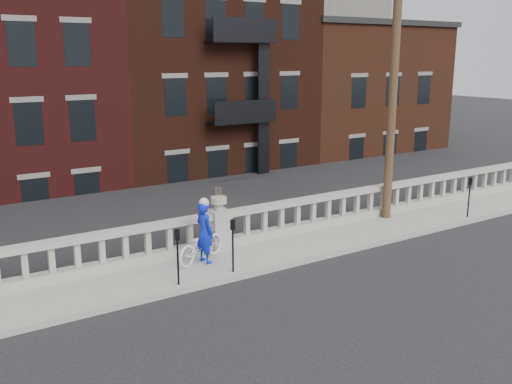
# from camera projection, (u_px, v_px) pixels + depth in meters

# --- Properties ---
(ground) EXTENTS (120.00, 120.00, 0.00)m
(ground) POSITION_uv_depth(u_px,v_px,m) (305.00, 302.00, 12.89)
(ground) COLOR black
(ground) RESTS_ON ground
(sidewalk) EXTENTS (32.00, 2.20, 0.15)m
(sidewalk) POSITION_uv_depth(u_px,v_px,m) (237.00, 260.00, 15.32)
(sidewalk) COLOR gray
(sidewalk) RESTS_ON ground
(balustrade) EXTENTS (28.00, 0.34, 1.03)m
(balustrade) POSITION_uv_depth(u_px,v_px,m) (219.00, 231.00, 15.96)
(balustrade) COLOR gray
(balustrade) RESTS_ON sidewalk
(planter_pedestal) EXTENTS (0.55, 0.55, 1.76)m
(planter_pedestal) POSITION_uv_depth(u_px,v_px,m) (219.00, 224.00, 15.92)
(planter_pedestal) COLOR gray
(planter_pedestal) RESTS_ON sidewalk
(lower_level) EXTENTS (80.00, 44.00, 20.80)m
(lower_level) POSITION_uv_depth(u_px,v_px,m) (57.00, 108.00, 31.36)
(lower_level) COLOR #605E59
(lower_level) RESTS_ON ground
(utility_pole) EXTENTS (1.60, 0.28, 10.00)m
(utility_pole) POSITION_uv_depth(u_px,v_px,m) (395.00, 62.00, 17.89)
(utility_pole) COLOR #422D1E
(utility_pole) RESTS_ON sidewalk
(parking_meter_a) EXTENTS (0.10, 0.09, 1.36)m
(parking_meter_a) POSITION_uv_depth(u_px,v_px,m) (178.00, 251.00, 13.28)
(parking_meter_a) COLOR black
(parking_meter_a) RESTS_ON sidewalk
(parking_meter_b) EXTENTS (0.10, 0.09, 1.36)m
(parking_meter_b) POSITION_uv_depth(u_px,v_px,m) (233.00, 240.00, 14.08)
(parking_meter_b) COLOR black
(parking_meter_b) RESTS_ON sidewalk
(parking_meter_c) EXTENTS (0.10, 0.09, 1.36)m
(parking_meter_c) POSITION_uv_depth(u_px,v_px,m) (469.00, 192.00, 18.93)
(parking_meter_c) COLOR black
(parking_meter_c) RESTS_ON sidewalk
(bicycle) EXTENTS (1.83, 1.27, 0.91)m
(bicycle) POSITION_uv_depth(u_px,v_px,m) (201.00, 244.00, 14.96)
(bicycle) COLOR white
(bicycle) RESTS_ON sidewalk
(cyclist) EXTENTS (0.49, 0.65, 1.63)m
(cyclist) POSITION_uv_depth(u_px,v_px,m) (205.00, 232.00, 14.76)
(cyclist) COLOR #0D1FCA
(cyclist) RESTS_ON sidewalk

